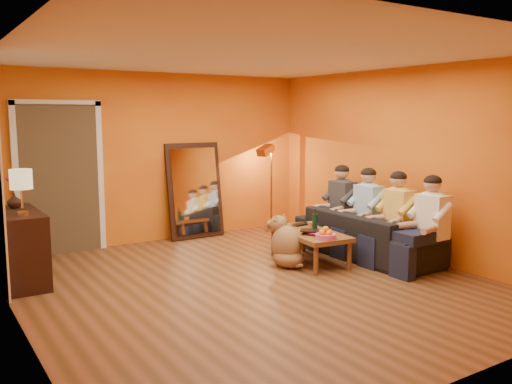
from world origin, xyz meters
TOP-DOWN VIEW (x-y plane):
  - room_shell at (0.00, 0.37)m, footprint 5.00×5.50m
  - doorway_recess at (-1.50, 2.83)m, footprint 1.06×0.30m
  - door_jamb_left at (-2.07, 2.71)m, footprint 0.08×0.06m
  - door_jamb_right at (-0.93, 2.71)m, footprint 0.08×0.06m
  - door_header at (-1.50, 2.71)m, footprint 1.22×0.06m
  - mirror_frame at (0.55, 2.63)m, footprint 0.92×0.27m
  - mirror_glass at (0.55, 2.59)m, footprint 0.78×0.21m
  - sideboard at (-2.24, 1.55)m, footprint 0.44×1.18m
  - table_lamp at (-2.24, 1.25)m, footprint 0.24×0.24m
  - sofa at (2.00, 0.24)m, footprint 2.17×0.85m
  - coffee_table at (1.15, 0.43)m, footprint 0.75×1.28m
  - floor_lamp at (1.85, 2.35)m, footprint 0.36×0.32m
  - dog at (0.78, 0.44)m, footprint 0.44×0.62m
  - person_far_left at (2.13, -0.76)m, footprint 0.70×0.44m
  - person_mid_left at (2.13, -0.21)m, footprint 0.70×0.44m
  - person_mid_right at (2.13, 0.34)m, footprint 0.70×0.44m
  - person_far_right at (2.13, 0.89)m, footprint 0.70×0.44m
  - fruit_bowl at (1.05, -0.02)m, footprint 0.26×0.26m
  - wine_bottle at (1.20, 0.38)m, footprint 0.07×0.07m
  - tumbler at (1.27, 0.55)m, footprint 0.12×0.12m
  - laptop at (1.33, 0.78)m, footprint 0.34×0.25m
  - book_lower at (0.97, 0.23)m, footprint 0.22×0.25m
  - book_mid at (0.98, 0.24)m, footprint 0.23×0.29m
  - book_upper at (0.97, 0.22)m, footprint 0.28×0.28m
  - vase at (-2.24, 1.80)m, footprint 0.17×0.17m
  - flowers at (-2.24, 1.80)m, footprint 0.17×0.17m

SIDE VIEW (x-z plane):
  - coffee_table at x=1.15m, z-range 0.00..0.42m
  - sofa at x=2.00m, z-range 0.00..0.63m
  - dog at x=0.78m, z-range 0.00..0.68m
  - sideboard at x=-2.24m, z-range 0.00..0.85m
  - book_lower at x=0.97m, z-range 0.42..0.44m
  - laptop at x=1.33m, z-range 0.42..0.45m
  - book_mid at x=0.98m, z-range 0.44..0.46m
  - tumbler at x=1.27m, z-range 0.42..0.52m
  - book_upper at x=0.97m, z-range 0.46..0.48m
  - fruit_bowl at x=1.05m, z-range 0.42..0.58m
  - wine_bottle at x=1.20m, z-range 0.42..0.73m
  - person_far_left at x=2.13m, z-range 0.00..1.22m
  - person_mid_left at x=2.13m, z-range 0.00..1.22m
  - person_mid_right at x=2.13m, z-range 0.00..1.22m
  - person_far_right at x=2.13m, z-range 0.00..1.22m
  - floor_lamp at x=1.85m, z-range 0.00..1.44m
  - mirror_frame at x=0.55m, z-range 0.00..1.52m
  - mirror_glass at x=0.55m, z-range 0.09..1.43m
  - vase at x=-2.24m, z-range 0.85..1.03m
  - doorway_recess at x=-1.50m, z-range 0.00..2.10m
  - door_jamb_left at x=-2.07m, z-range -0.05..2.15m
  - door_jamb_right at x=-0.93m, z-range -0.05..2.15m
  - table_lamp at x=-2.24m, z-range 0.85..1.36m
  - flowers at x=-2.24m, z-range 0.97..1.39m
  - room_shell at x=0.00m, z-range 0.00..2.60m
  - door_header at x=-1.50m, z-range 2.08..2.16m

